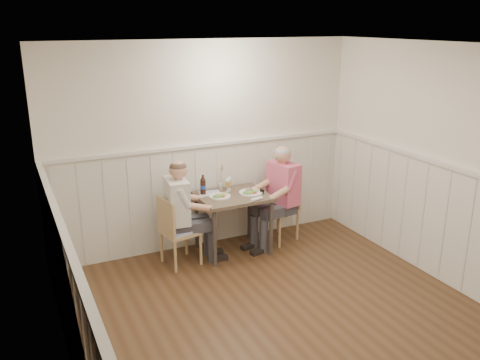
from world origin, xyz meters
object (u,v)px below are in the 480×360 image
at_px(man_in_pink, 281,203).
at_px(beer_bottle, 203,186).
at_px(chair_left, 176,229).
at_px(chair_right, 282,206).
at_px(grass_vase, 221,178).
at_px(dining_table, 233,203).
at_px(diner_cream, 181,221).

relative_size(man_in_pink, beer_bottle, 5.33).
distance_m(chair_left, man_in_pink, 1.43).
bearing_deg(chair_left, man_in_pink, 0.86).
relative_size(chair_right, chair_left, 1.01).
height_order(chair_right, grass_vase, grass_vase).
bearing_deg(dining_table, man_in_pink, -3.23).
distance_m(chair_right, man_in_pink, 0.16).
height_order(chair_left, man_in_pink, man_in_pink).
bearing_deg(beer_bottle, chair_left, -151.31).
relative_size(chair_right, beer_bottle, 3.44).
bearing_deg(dining_table, chair_left, -175.62).
bearing_deg(diner_cream, beer_bottle, 31.30).
height_order(chair_left, beer_bottle, beer_bottle).
height_order(man_in_pink, beer_bottle, man_in_pink).
distance_m(chair_left, diner_cream, 0.11).
xyz_separation_m(dining_table, chair_left, (-0.76, -0.06, -0.18)).
xyz_separation_m(dining_table, grass_vase, (-0.05, 0.27, 0.26)).
relative_size(dining_table, chair_left, 1.01).
xyz_separation_m(man_in_pink, beer_bottle, (-0.98, 0.22, 0.30)).
distance_m(chair_left, grass_vase, 0.90).
distance_m(man_in_pink, beer_bottle, 1.05).
height_order(diner_cream, grass_vase, diner_cream).
xyz_separation_m(man_in_pink, grass_vase, (-0.71, 0.30, 0.35)).
height_order(dining_table, chair_left, chair_left).
relative_size(dining_table, diner_cream, 0.65).
distance_m(dining_table, man_in_pink, 0.67).
relative_size(dining_table, beer_bottle, 3.43).
xyz_separation_m(beer_bottle, grass_vase, (0.27, 0.08, 0.05)).
bearing_deg(dining_table, diner_cream, -176.29).
xyz_separation_m(chair_right, chair_left, (-1.51, -0.12, -0.01)).
bearing_deg(man_in_pink, chair_left, -179.14).
distance_m(dining_table, chair_left, 0.79).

